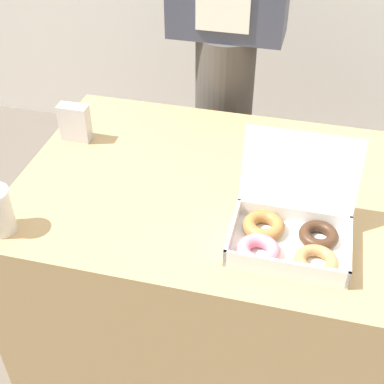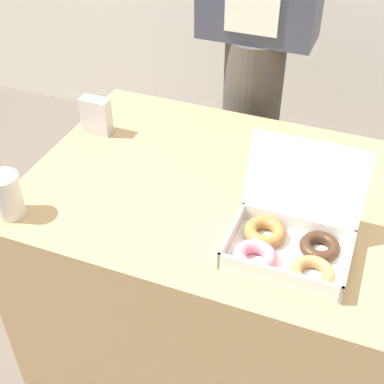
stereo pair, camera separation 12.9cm
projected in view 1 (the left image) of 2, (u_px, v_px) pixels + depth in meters
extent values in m
plane|color=#665B51|center=(215.00, 338.00, 2.02)|extent=(14.00, 14.00, 0.00)
cube|color=tan|center=(217.00, 271.00, 1.79)|extent=(1.19, 0.83, 0.74)
cube|color=white|center=(288.00, 248.00, 1.35)|extent=(0.30, 0.20, 0.01)
cube|color=white|center=(232.00, 231.00, 1.36)|extent=(0.01, 0.20, 0.05)
cube|color=white|center=(349.00, 250.00, 1.30)|extent=(0.01, 0.20, 0.05)
cube|color=white|center=(285.00, 269.00, 1.25)|extent=(0.30, 0.01, 0.05)
cube|color=white|center=(293.00, 215.00, 1.40)|extent=(0.30, 0.01, 0.05)
cube|color=white|center=(300.00, 171.00, 1.35)|extent=(0.30, 0.06, 0.20)
torus|color=pink|center=(258.00, 251.00, 1.31)|extent=(0.15, 0.15, 0.03)
torus|color=#A87038|center=(264.00, 226.00, 1.38)|extent=(0.15, 0.15, 0.03)
torus|color=#B27F4C|center=(316.00, 262.00, 1.28)|extent=(0.14, 0.14, 0.03)
torus|color=#422819|center=(319.00, 235.00, 1.36)|extent=(0.14, 0.14, 0.03)
cube|color=silver|center=(75.00, 123.00, 1.71)|extent=(0.10, 0.04, 0.12)
cylinder|color=#4C4742|center=(222.00, 144.00, 2.20)|extent=(0.22, 0.22, 0.94)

